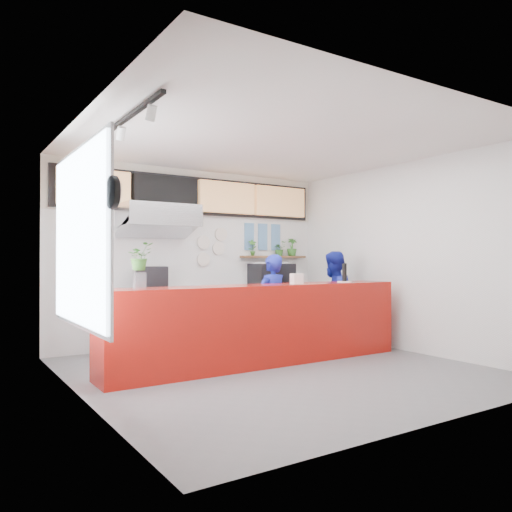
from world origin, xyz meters
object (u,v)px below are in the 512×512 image
service_counter (262,325)px  staff_center (272,305)px  staff_right (333,298)px  panini_oven (151,280)px  espresso_machine (272,277)px  pepper_mill (344,272)px

service_counter → staff_center: (0.52, 0.51, 0.21)m
staff_right → service_counter: bearing=3.0°
panini_oven → staff_center: (1.43, -1.29, -0.36)m
espresso_machine → pepper_mill: (0.07, -1.86, 0.12)m
espresso_machine → staff_center: (-0.89, -1.29, -0.37)m
espresso_machine → staff_center: 1.61m
service_counter → panini_oven: bearing=116.7°
service_counter → panini_oven: 2.09m
service_counter → espresso_machine: 2.36m
pepper_mill → staff_right: bearing=61.4°
panini_oven → pepper_mill: size_ratio=1.77×
service_counter → staff_center: 0.76m
staff_right → panini_oven: bearing=-38.7°
service_counter → staff_right: staff_right is taller
service_counter → staff_center: staff_center is taller
staff_right → pepper_mill: (-0.36, -0.66, 0.46)m
panini_oven → pepper_mill: pepper_mill is taller
espresso_machine → staff_right: staff_right is taller
panini_oven → staff_right: 3.02m
espresso_machine → service_counter: bearing=-125.1°
espresso_machine → staff_right: size_ratio=0.46×
staff_center → staff_right: bearing=174.5°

